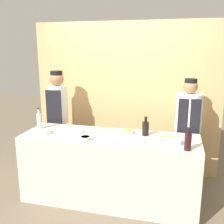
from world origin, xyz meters
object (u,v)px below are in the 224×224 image
Objects in this scene: sauce_bowl_green at (45,132)px; bottle_wine at (188,141)px; chef_right at (187,131)px; bottle_soy at (146,128)px; bottle_clear at (39,120)px; wooden_spoon at (172,137)px; sauce_bowl_yellow at (129,131)px; sauce_bowl_red at (85,138)px; sauce_bowl_white at (177,141)px; chef_left at (59,118)px; cutting_board at (69,131)px.

bottle_wine is at bearing -4.41° from sauce_bowl_green.
chef_right reaches higher than bottle_wine.
sauce_bowl_green is at bearing -168.53° from bottle_soy.
chef_right reaches higher than bottle_clear.
bottle_clear is at bearing -178.42° from wooden_spoon.
sauce_bowl_yellow is 1.13× the size of sauce_bowl_red.
wooden_spoon is (0.56, -0.05, -0.01)m from sauce_bowl_yellow.
bottle_clear is at bearing 170.39° from bottle_wine.
sauce_bowl_white is 0.21m from bottle_wine.
chef_left is at bearing 101.27° from sauce_bowl_green.
sauce_bowl_red is 0.44× the size of bottle_clear.
chef_left is at bearing 131.89° from sauce_bowl_red.
sauce_bowl_green is (-1.06, -0.30, 0.01)m from sauce_bowl_yellow.
bottle_soy reaches higher than sauce_bowl_yellow.
cutting_board is at bearing -6.42° from bottle_clear.
chef_right is at bearing 66.25° from wooden_spoon.
bottle_clear is 2.01m from bottle_wine.
cutting_board is at bearing -159.61° from chef_right.
sauce_bowl_red is at bearing -172.43° from sauce_bowl_white.
sauce_bowl_yellow is 0.79m from cutting_board.
bottle_clear reaches higher than sauce_bowl_red.
chef_right is at bearing 20.39° from cutting_board.
bottle_wine reaches higher than sauce_bowl_yellow.
wooden_spoon is (1.01, 0.36, -0.02)m from sauce_bowl_red.
bottle_clear reaches higher than sauce_bowl_yellow.
cutting_board is 1.01m from bottle_soy.
sauce_bowl_white is (0.63, -0.27, 0.01)m from sauce_bowl_yellow.
chef_left is (-1.76, 0.47, 0.01)m from wooden_spoon.
sauce_bowl_green is 0.62× the size of bottle_soy.
sauce_bowl_red is at bearing -138.10° from sauce_bowl_yellow.
chef_right is (2.01, 0.52, -0.16)m from bottle_clear.
wooden_spoon is (1.61, 0.25, -0.02)m from sauce_bowl_green.
bottle_soy is at bearing -17.69° from chef_left.
sauce_bowl_red is at bearing -151.26° from bottle_soy.
chef_left reaches higher than bottle_clear.
bottle_clear is (-0.19, 0.20, 0.09)m from sauce_bowl_green.
cutting_board is 1.54× the size of wooden_spoon.
sauce_bowl_red is at bearing -39.13° from cutting_board.
bottle_wine reaches higher than sauce_bowl_red.
sauce_bowl_green is at bearing -164.39° from sauce_bowl_yellow.
sauce_bowl_red is 1.11m from chef_left.
sauce_bowl_red reaches higher than sauce_bowl_yellow.
cutting_board is at bearing -173.35° from bottle_soy.
cutting_board is 1.38× the size of bottle_wine.
chef_left is (-1.83, 0.68, -0.01)m from sauce_bowl_white.
chef_left is at bearing 162.31° from bottle_soy.
sauce_bowl_yellow is 1.10m from sauce_bowl_green.
sauce_bowl_red is at bearing -48.11° from chef_left.
cutting_board is 0.22× the size of chef_right.
sauce_bowl_green is at bearing -153.16° from cutting_board.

